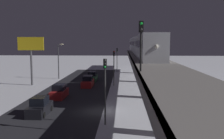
{
  "coord_description": "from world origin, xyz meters",
  "views": [
    {
      "loc": [
        -2.69,
        27.89,
        7.94
      ],
      "look_at": [
        -0.59,
        -17.39,
        2.94
      ],
      "focal_mm": 39.56,
      "sensor_mm": 36.0,
      "label": 1
    }
  ],
  "objects_px": {
    "sedan_red_2": "(88,82)",
    "sedan_green": "(92,77)",
    "rail_signal": "(141,37)",
    "traffic_light_near": "(105,82)",
    "commercial_billboard": "(31,48)",
    "traffic_light_far": "(117,56)",
    "sedan_black": "(40,107)",
    "sedan_red_3": "(59,92)",
    "traffic_light_mid": "(114,63)",
    "subway_train": "(140,45)"
  },
  "relations": [
    {
      "from": "subway_train",
      "to": "traffic_light_far",
      "type": "relative_size",
      "value": 8.67
    },
    {
      "from": "traffic_light_near",
      "to": "traffic_light_far",
      "type": "xyz_separation_m",
      "value": [
        0.0,
        -43.42,
        0.0
      ]
    },
    {
      "from": "sedan_red_2",
      "to": "sedan_red_3",
      "type": "bearing_deg",
      "value": -106.86
    },
    {
      "from": "sedan_black",
      "to": "traffic_light_far",
      "type": "xyz_separation_m",
      "value": [
        -7.5,
        -40.27,
        3.41
      ]
    },
    {
      "from": "traffic_light_far",
      "to": "sedan_red_2",
      "type": "bearing_deg",
      "value": 78.31
    },
    {
      "from": "sedan_green",
      "to": "subway_train",
      "type": "bearing_deg",
      "value": 23.1
    },
    {
      "from": "rail_signal",
      "to": "sedan_black",
      "type": "distance_m",
      "value": 14.57
    },
    {
      "from": "sedan_black",
      "to": "sedan_red_3",
      "type": "xyz_separation_m",
      "value": [
        0.0,
        -8.31,
        0.01
      ]
    },
    {
      "from": "sedan_red_3",
      "to": "commercial_billboard",
      "type": "height_order",
      "value": "commercial_billboard"
    },
    {
      "from": "traffic_light_near",
      "to": "traffic_light_far",
      "type": "relative_size",
      "value": 1.0
    },
    {
      "from": "sedan_red_2",
      "to": "traffic_light_far",
      "type": "bearing_deg",
      "value": 78.31
    },
    {
      "from": "traffic_light_far",
      "to": "commercial_billboard",
      "type": "height_order",
      "value": "commercial_billboard"
    },
    {
      "from": "traffic_light_near",
      "to": "traffic_light_mid",
      "type": "xyz_separation_m",
      "value": [
        0.0,
        -21.71,
        0.0
      ]
    },
    {
      "from": "rail_signal",
      "to": "sedan_black",
      "type": "bearing_deg",
      "value": -31.54
    },
    {
      "from": "rail_signal",
      "to": "subway_train",
      "type": "bearing_deg",
      "value": -93.57
    },
    {
      "from": "sedan_green",
      "to": "commercial_billboard",
      "type": "bearing_deg",
      "value": -152.11
    },
    {
      "from": "traffic_light_near",
      "to": "subway_train",
      "type": "bearing_deg",
      "value": -99.55
    },
    {
      "from": "sedan_red_2",
      "to": "sedan_green",
      "type": "bearing_deg",
      "value": 90.0
    },
    {
      "from": "sedan_red_3",
      "to": "sedan_black",
      "type": "bearing_deg",
      "value": 90.0
    },
    {
      "from": "commercial_billboard",
      "to": "sedan_green",
      "type": "bearing_deg",
      "value": -152.11
    },
    {
      "from": "subway_train",
      "to": "sedan_red_3",
      "type": "xyz_separation_m",
      "value": [
        12.79,
        19.95,
        -6.61
      ]
    },
    {
      "from": "sedan_red_3",
      "to": "traffic_light_near",
      "type": "height_order",
      "value": "traffic_light_near"
    },
    {
      "from": "sedan_red_3",
      "to": "commercial_billboard",
      "type": "relative_size",
      "value": 0.49
    },
    {
      "from": "traffic_light_near",
      "to": "sedan_black",
      "type": "bearing_deg",
      "value": -22.78
    },
    {
      "from": "sedan_red_2",
      "to": "traffic_light_far",
      "type": "relative_size",
      "value": 0.75
    },
    {
      "from": "sedan_red_3",
      "to": "traffic_light_far",
      "type": "bearing_deg",
      "value": -103.21
    },
    {
      "from": "sedan_red_3",
      "to": "sedan_green",
      "type": "bearing_deg",
      "value": -100.12
    },
    {
      "from": "traffic_light_near",
      "to": "traffic_light_mid",
      "type": "height_order",
      "value": "same"
    },
    {
      "from": "sedan_black",
      "to": "sedan_red_3",
      "type": "relative_size",
      "value": 0.97
    },
    {
      "from": "sedan_red_2",
      "to": "commercial_billboard",
      "type": "height_order",
      "value": "commercial_billboard"
    },
    {
      "from": "traffic_light_near",
      "to": "commercial_billboard",
      "type": "xyz_separation_m",
      "value": [
        15.28,
        -21.55,
        2.63
      ]
    },
    {
      "from": "sedan_black",
      "to": "commercial_billboard",
      "type": "xyz_separation_m",
      "value": [
        7.78,
        -18.41,
        6.04
      ]
    },
    {
      "from": "sedan_red_3",
      "to": "commercial_billboard",
      "type": "xyz_separation_m",
      "value": [
        7.78,
        -10.09,
        6.03
      ]
    },
    {
      "from": "sedan_black",
      "to": "sedan_red_3",
      "type": "bearing_deg",
      "value": -90.0
    },
    {
      "from": "traffic_light_mid",
      "to": "traffic_light_far",
      "type": "height_order",
      "value": "same"
    },
    {
      "from": "rail_signal",
      "to": "sedan_black",
      "type": "height_order",
      "value": "rail_signal"
    },
    {
      "from": "traffic_light_near",
      "to": "commercial_billboard",
      "type": "distance_m",
      "value": 26.55
    },
    {
      "from": "traffic_light_near",
      "to": "commercial_billboard",
      "type": "relative_size",
      "value": 0.72
    },
    {
      "from": "sedan_green",
      "to": "sedan_red_3",
      "type": "bearing_deg",
      "value": -100.12
    },
    {
      "from": "rail_signal",
      "to": "traffic_light_near",
      "type": "distance_m",
      "value": 6.19
    },
    {
      "from": "rail_signal",
      "to": "traffic_light_near",
      "type": "relative_size",
      "value": 0.62
    },
    {
      "from": "traffic_light_mid",
      "to": "traffic_light_far",
      "type": "relative_size",
      "value": 1.0
    },
    {
      "from": "subway_train",
      "to": "commercial_billboard",
      "type": "relative_size",
      "value": 6.23
    },
    {
      "from": "traffic_light_near",
      "to": "sedan_green",
      "type": "bearing_deg",
      "value": -80.18
    },
    {
      "from": "commercial_billboard",
      "to": "traffic_light_mid",
      "type": "bearing_deg",
      "value": -179.43
    },
    {
      "from": "sedan_black",
      "to": "sedan_green",
      "type": "distance_m",
      "value": 24.17
    },
    {
      "from": "sedan_red_3",
      "to": "rail_signal",
      "type": "bearing_deg",
      "value": 125.6
    },
    {
      "from": "subway_train",
      "to": "commercial_billboard",
      "type": "bearing_deg",
      "value": 25.61
    },
    {
      "from": "rail_signal",
      "to": "commercial_billboard",
      "type": "bearing_deg",
      "value": -53.57
    },
    {
      "from": "sedan_red_3",
      "to": "traffic_light_far",
      "type": "distance_m",
      "value": 33.0
    }
  ]
}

